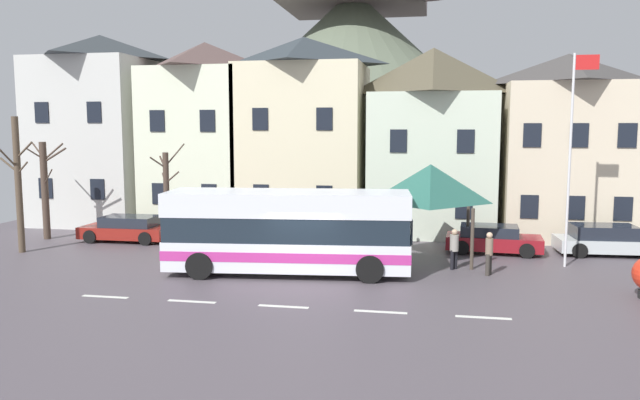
{
  "coord_description": "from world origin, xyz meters",
  "views": [
    {
      "loc": [
        4.52,
        -20.75,
        5.52
      ],
      "look_at": [
        -0.22,
        4.5,
        2.46
      ],
      "focal_mm": 34.52,
      "sensor_mm": 36.0,
      "label": 1
    }
  ],
  "objects_px": {
    "pedestrian_01": "(489,253)",
    "bare_tree_01": "(18,183)",
    "pedestrian_00": "(454,246)",
    "public_bench": "(483,240)",
    "bus_shelter": "(430,184)",
    "bare_tree_02": "(167,199)",
    "parked_car_00": "(607,240)",
    "bare_tree_00": "(45,188)",
    "townhouse_03": "(432,142)",
    "flagpole": "(572,147)",
    "townhouse_00": "(103,129)",
    "townhouse_04": "(565,146)",
    "parked_car_02": "(127,229)",
    "townhouse_01": "(206,134)",
    "parked_car_01": "(492,239)",
    "townhouse_02": "(304,134)",
    "transit_bus": "(288,232)",
    "hilltop_castle": "(354,87)"
  },
  "relations": [
    {
      "from": "pedestrian_01",
      "to": "bare_tree_01",
      "type": "relative_size",
      "value": 0.27
    },
    {
      "from": "pedestrian_00",
      "to": "public_bench",
      "type": "relative_size",
      "value": 0.93
    },
    {
      "from": "bus_shelter",
      "to": "bare_tree_02",
      "type": "xyz_separation_m",
      "value": [
        -11.67,
        -0.11,
        -0.86
      ]
    },
    {
      "from": "parked_car_00",
      "to": "bare_tree_00",
      "type": "bearing_deg",
      "value": 178.84
    },
    {
      "from": "townhouse_03",
      "to": "flagpole",
      "type": "distance_m",
      "value": 8.95
    },
    {
      "from": "pedestrian_01",
      "to": "townhouse_00",
      "type": "bearing_deg",
      "value": 154.89
    },
    {
      "from": "townhouse_04",
      "to": "parked_car_02",
      "type": "height_order",
      "value": "townhouse_04"
    },
    {
      "from": "townhouse_03",
      "to": "bare_tree_00",
      "type": "distance_m",
      "value": 19.55
    },
    {
      "from": "townhouse_03",
      "to": "bare_tree_02",
      "type": "distance_m",
      "value": 13.69
    },
    {
      "from": "townhouse_01",
      "to": "pedestrian_01",
      "type": "bearing_deg",
      "value": -33.49
    },
    {
      "from": "parked_car_00",
      "to": "parked_car_01",
      "type": "relative_size",
      "value": 1.06
    },
    {
      "from": "townhouse_02",
      "to": "parked_car_00",
      "type": "height_order",
      "value": "townhouse_02"
    },
    {
      "from": "townhouse_03",
      "to": "parked_car_00",
      "type": "xyz_separation_m",
      "value": [
        7.58,
        -4.36,
        -4.13
      ]
    },
    {
      "from": "parked_car_01",
      "to": "parked_car_00",
      "type": "bearing_deg",
      "value": 9.33
    },
    {
      "from": "townhouse_01",
      "to": "public_bench",
      "type": "relative_size",
      "value": 5.97
    },
    {
      "from": "transit_bus",
      "to": "bus_shelter",
      "type": "bearing_deg",
      "value": 28.3
    },
    {
      "from": "townhouse_03",
      "to": "hilltop_castle",
      "type": "height_order",
      "value": "hilltop_castle"
    },
    {
      "from": "bare_tree_00",
      "to": "bus_shelter",
      "type": "bearing_deg",
      "value": -3.83
    },
    {
      "from": "transit_bus",
      "to": "townhouse_03",
      "type": "bearing_deg",
      "value": 57.08
    },
    {
      "from": "parked_car_01",
      "to": "bus_shelter",
      "type": "bearing_deg",
      "value": -142.65
    },
    {
      "from": "townhouse_03",
      "to": "bare_tree_00",
      "type": "xyz_separation_m",
      "value": [
        -18.65,
        -5.4,
        -2.25
      ]
    },
    {
      "from": "townhouse_03",
      "to": "townhouse_04",
      "type": "height_order",
      "value": "townhouse_03"
    },
    {
      "from": "parked_car_01",
      "to": "parked_car_02",
      "type": "xyz_separation_m",
      "value": [
        -17.19,
        -0.38,
        0.01
      ]
    },
    {
      "from": "townhouse_02",
      "to": "bare_tree_00",
      "type": "xyz_separation_m",
      "value": [
        -11.86,
        -5.48,
        -2.61
      ]
    },
    {
      "from": "townhouse_03",
      "to": "pedestrian_00",
      "type": "height_order",
      "value": "townhouse_03"
    },
    {
      "from": "public_bench",
      "to": "bare_tree_02",
      "type": "distance_m",
      "value": 14.37
    },
    {
      "from": "townhouse_04",
      "to": "bare_tree_00",
      "type": "height_order",
      "value": "townhouse_04"
    },
    {
      "from": "townhouse_01",
      "to": "bare_tree_00",
      "type": "bearing_deg",
      "value": -135.35
    },
    {
      "from": "bus_shelter",
      "to": "bare_tree_02",
      "type": "bearing_deg",
      "value": -179.48
    },
    {
      "from": "hilltop_castle",
      "to": "pedestrian_00",
      "type": "bearing_deg",
      "value": -74.25
    },
    {
      "from": "pedestrian_01",
      "to": "public_bench",
      "type": "relative_size",
      "value": 0.96
    },
    {
      "from": "townhouse_03",
      "to": "transit_bus",
      "type": "bearing_deg",
      "value": -117.06
    },
    {
      "from": "townhouse_04",
      "to": "pedestrian_01",
      "type": "relative_size",
      "value": 5.58
    },
    {
      "from": "townhouse_01",
      "to": "parked_car_02",
      "type": "xyz_separation_m",
      "value": [
        -1.91,
        -5.85,
        -4.49
      ]
    },
    {
      "from": "townhouse_01",
      "to": "bare_tree_01",
      "type": "distance_m",
      "value": 10.77
    },
    {
      "from": "townhouse_03",
      "to": "parked_car_02",
      "type": "distance_m",
      "value": 15.92
    },
    {
      "from": "townhouse_00",
      "to": "parked_car_00",
      "type": "relative_size",
      "value": 2.43
    },
    {
      "from": "bare_tree_01",
      "to": "bare_tree_02",
      "type": "relative_size",
      "value": 1.25
    },
    {
      "from": "townhouse_02",
      "to": "bus_shelter",
      "type": "height_order",
      "value": "townhouse_02"
    },
    {
      "from": "townhouse_03",
      "to": "transit_bus",
      "type": "height_order",
      "value": "townhouse_03"
    },
    {
      "from": "townhouse_02",
      "to": "townhouse_04",
      "type": "height_order",
      "value": "townhouse_02"
    },
    {
      "from": "pedestrian_01",
      "to": "townhouse_04",
      "type": "bearing_deg",
      "value": 65.17
    },
    {
      "from": "bare_tree_02",
      "to": "parked_car_01",
      "type": "bearing_deg",
      "value": 7.59
    },
    {
      "from": "parked_car_01",
      "to": "bare_tree_02",
      "type": "relative_size",
      "value": 0.87
    },
    {
      "from": "transit_bus",
      "to": "hilltop_castle",
      "type": "bearing_deg",
      "value": 86.79
    },
    {
      "from": "hilltop_castle",
      "to": "bare_tree_00",
      "type": "relative_size",
      "value": 7.49
    },
    {
      "from": "townhouse_02",
      "to": "townhouse_03",
      "type": "relative_size",
      "value": 1.08
    },
    {
      "from": "bare_tree_00",
      "to": "parked_car_00",
      "type": "bearing_deg",
      "value": 2.27
    },
    {
      "from": "parked_car_02",
      "to": "flagpole",
      "type": "distance_m",
      "value": 20.38
    },
    {
      "from": "transit_bus",
      "to": "bare_tree_01",
      "type": "height_order",
      "value": "bare_tree_01"
    }
  ]
}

